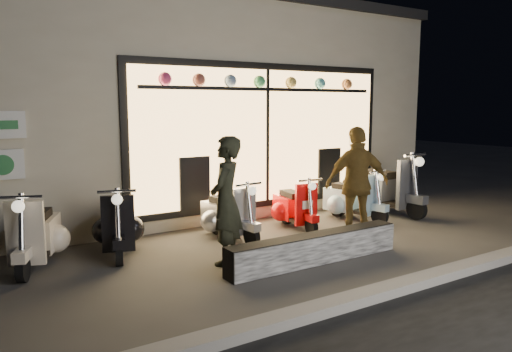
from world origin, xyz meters
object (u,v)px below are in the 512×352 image
Objects in this scene: graffiti_barrier at (315,248)px; man at (226,201)px; scooter_silver at (226,215)px; scooter_red at (293,207)px; woman at (357,183)px.

man is at bearing 147.48° from graffiti_barrier.
graffiti_barrier is 1.37m from man.
graffiti_barrier is at bearing -84.93° from scooter_silver.
scooter_silver is 1.33m from scooter_red.
graffiti_barrier is at bearing 103.20° from man.
graffiti_barrier is at bearing 43.70° from woman.
scooter_silver reaches higher than graffiti_barrier.
scooter_red is 0.70× the size of woman.
scooter_red is 2.34m from man.
scooter_red is at bearing 165.76° from man.
graffiti_barrier is 1.85m from scooter_silver.
woman is (2.36, -0.03, 0.04)m from man.
woman is (1.71, -1.19, 0.52)m from scooter_silver.
graffiti_barrier is 1.57× the size of man.
scooter_silver is 0.75× the size of man.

